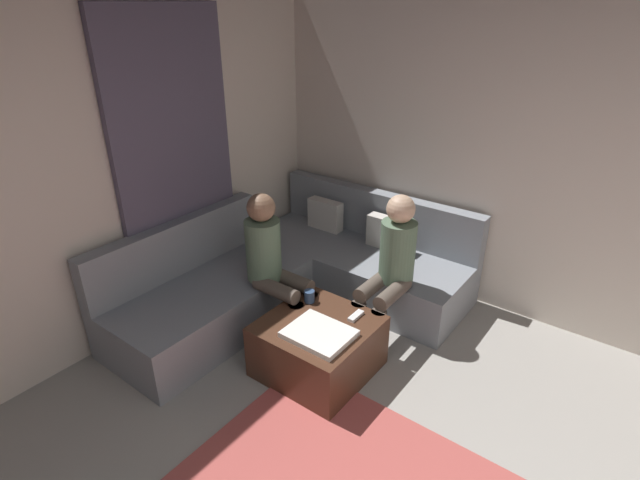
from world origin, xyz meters
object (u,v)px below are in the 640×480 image
object	(u,v)px
ottoman	(318,346)
game_remote	(356,316)
person_on_couch_back	(391,264)
person_on_couch_side	(273,261)
sectional_couch	(297,274)
coffee_mug	(309,296)

from	to	relation	value
ottoman	game_remote	xyz separation A→B (m)	(0.18, 0.22, 0.22)
ottoman	person_on_couch_back	size ratio (longest dim) A/B	0.63
ottoman	person_on_couch_side	bearing A→B (deg)	163.28
sectional_couch	person_on_couch_back	world-z (taller)	person_on_couch_back
person_on_couch_side	person_on_couch_back	bearing A→B (deg)	124.04
sectional_couch	person_on_couch_side	distance (m)	0.61
ottoman	person_on_couch_back	bearing A→B (deg)	74.79
sectional_couch	coffee_mug	size ratio (longest dim) A/B	26.84
ottoman	coffee_mug	size ratio (longest dim) A/B	8.00
person_on_couch_back	sectional_couch	bearing A→B (deg)	3.46
person_on_couch_back	game_remote	bearing A→B (deg)	89.08
sectional_couch	person_on_couch_back	xyz separation A→B (m)	(0.91, 0.06, 0.38)
ottoman	person_on_couch_side	world-z (taller)	person_on_couch_side
person_on_couch_side	sectional_couch	bearing A→B (deg)	-162.24
ottoman	game_remote	distance (m)	0.36
coffee_mug	person_on_couch_back	xyz separation A→B (m)	(0.41, 0.51, 0.19)
ottoman	person_on_couch_back	world-z (taller)	person_on_couch_back
coffee_mug	sectional_couch	bearing A→B (deg)	137.98
game_remote	person_on_couch_side	distance (m)	0.79
game_remote	person_on_couch_side	world-z (taller)	person_on_couch_side
coffee_mug	game_remote	distance (m)	0.40
coffee_mug	person_on_couch_side	distance (m)	0.40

